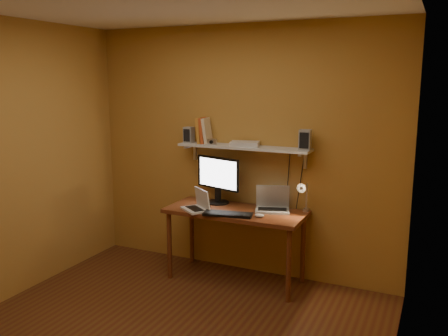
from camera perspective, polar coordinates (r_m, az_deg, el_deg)
The scene contains 14 objects.
room at distance 3.59m, azimuth -7.88°, elevation -1.46°, with size 3.44×3.24×2.64m.
desk at distance 4.81m, azimuth 1.41°, elevation -6.03°, with size 1.40×0.60×0.75m.
wall_shelf at distance 4.83m, azimuth 2.36°, elevation 2.48°, with size 1.40×0.25×0.21m.
monitor at distance 4.97m, azimuth -0.74°, elevation -1.16°, with size 0.53×0.29×0.49m.
laptop at distance 4.78m, azimuth 5.85°, elevation -4.30°, with size 0.39×0.33×0.25m.
netbook at distance 4.77m, azimuth -3.13°, elevation -4.39°, with size 0.35×0.33×0.21m.
keyboard at distance 4.59m, azimuth 0.47°, elevation -5.57°, with size 0.47×0.16×0.03m, color black.
mouse at distance 4.54m, azimuth 4.29°, elevation -5.72°, with size 0.10×0.06×0.04m, color silver.
desk_lamp at distance 4.64m, azimuth 9.56°, elevation -3.05°, with size 0.09×0.23×0.38m.
speaker_left at distance 5.07m, azimuth -4.24°, elevation 4.00°, with size 0.09×0.09×0.17m, color gray.
speaker_right at distance 4.61m, azimuth 9.73°, elevation 3.37°, with size 0.11×0.11×0.20m, color gray.
books at distance 5.02m, azimuth -2.45°, elevation 4.53°, with size 0.15×0.19×0.27m.
shelf_camera at distance 4.91m, azimuth -1.45°, elevation 3.17°, with size 0.10×0.04×0.06m.
router at distance 4.81m, azimuth 2.51°, elevation 2.92°, with size 0.28×0.19×0.05m, color silver.
Camera 1 is at (1.91, -2.94, 2.05)m, focal length 38.00 mm.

